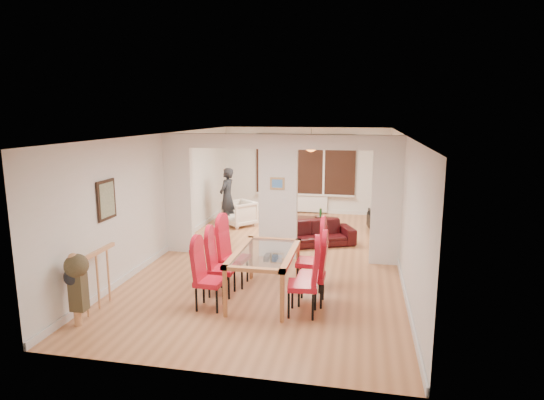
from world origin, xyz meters
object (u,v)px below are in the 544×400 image
(dining_chair_ra, at_px, (303,280))
(dining_chair_rb, at_px, (311,272))
(dining_chair_la, at_px, (210,277))
(bottle, at_px, (321,213))
(sofa, at_px, (313,233))
(television, at_px, (369,221))
(dining_chair_rc, at_px, (310,257))
(person, at_px, (227,197))
(dining_chair_lb, at_px, (222,265))
(dining_table, at_px, (265,275))
(armchair, at_px, (239,213))
(bowl, at_px, (319,217))
(dining_chair_lc, at_px, (234,254))
(coffee_table, at_px, (314,223))

(dining_chair_ra, bearing_deg, dining_chair_rb, 72.48)
(dining_chair_la, xyz_separation_m, bottle, (1.22, 5.53, -0.13))
(sofa, xyz_separation_m, television, (1.29, 1.59, -0.02))
(dining_chair_rc, distance_m, person, 4.98)
(dining_chair_lb, height_order, dining_chair_ra, dining_chair_ra)
(dining_table, bearing_deg, bottle, 84.73)
(armchair, distance_m, bowl, 2.14)
(dining_chair_la, distance_m, television, 5.94)
(dining_chair_lc, bearing_deg, sofa, 76.59)
(dining_chair_rc, bearing_deg, sofa, 96.51)
(armchair, bearing_deg, bottle, 48.22)
(dining_table, xyz_separation_m, dining_chair_lc, (-0.66, 0.48, 0.16))
(armchair, height_order, bottle, armchair)
(dining_chair_rb, xyz_separation_m, bowl, (-0.36, 4.95, -0.26))
(coffee_table, bearing_deg, bottle, 29.38)
(coffee_table, bearing_deg, dining_chair_lb, -101.93)
(dining_chair_rb, xyz_separation_m, television, (0.95, 4.90, -0.28))
(dining_chair_rb, distance_m, armchair, 5.34)
(dining_chair_lc, bearing_deg, dining_chair_la, -87.64)
(dining_chair_rb, xyz_separation_m, dining_chair_rc, (-0.09, 0.63, 0.03))
(sofa, relative_size, television, 2.13)
(bowl, bearing_deg, dining_chair_rb, -85.79)
(sofa, bearing_deg, dining_chair_lc, -135.13)
(dining_table, relative_size, bowl, 7.67)
(dining_chair_la, relative_size, dining_chair_lb, 0.98)
(dining_chair_ra, bearing_deg, coffee_table, 88.08)
(dining_chair_rb, relative_size, armchair, 1.43)
(dining_chair_lb, relative_size, dining_chair_ra, 0.95)
(dining_chair_la, xyz_separation_m, dining_chair_rb, (1.54, 0.49, 0.02))
(dining_chair_la, height_order, dining_chair_lc, dining_chair_lc)
(dining_table, height_order, dining_chair_rb, dining_chair_rb)
(television, height_order, bowl, television)
(dining_chair_rc, bearing_deg, coffee_table, 96.48)
(coffee_table, distance_m, bottle, 0.32)
(dining_chair_la, height_order, dining_chair_rb, dining_chair_rb)
(dining_chair_la, bearing_deg, bowl, 81.57)
(dining_chair_lc, xyz_separation_m, armchair, (-1.06, 4.18, -0.22))
(dining_chair_lc, xyz_separation_m, bowl, (1.07, 4.40, -0.29))
(dining_chair_ra, relative_size, television, 1.24)
(dining_table, xyz_separation_m, sofa, (0.44, 3.24, -0.13))
(dining_table, bearing_deg, dining_chair_la, -143.83)
(person, xyz_separation_m, bottle, (2.53, 0.26, -0.40))
(dining_chair_lb, height_order, bottle, dining_chair_lb)
(armchair, bearing_deg, coffee_table, 46.29)
(dining_chair_lc, distance_m, dining_chair_ra, 1.66)
(television, distance_m, bowl, 1.32)
(coffee_table, bearing_deg, sofa, -84.88)
(bottle, bearing_deg, coffee_table, -150.62)
(dining_chair_rc, bearing_deg, dining_chair_rb, -80.07)
(dining_chair_rb, distance_m, bowl, 4.97)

